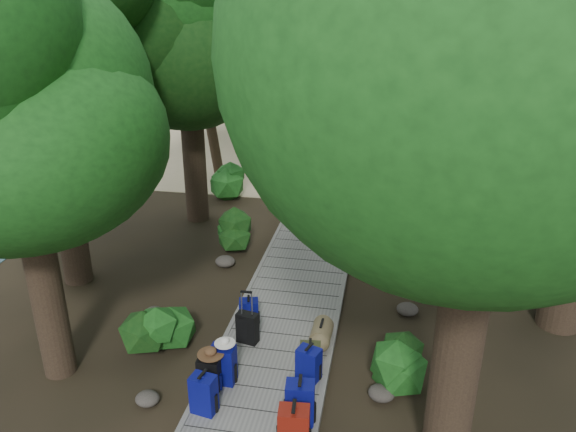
% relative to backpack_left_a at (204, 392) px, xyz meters
% --- Properties ---
extents(ground, '(120.00, 120.00, 0.00)m').
position_rel_backpack_left_a_xyz_m(ground, '(0.72, 4.16, -0.46)').
color(ground, '#322719').
rests_on(ground, ground).
extents(sand_beach, '(40.00, 22.00, 0.02)m').
position_rel_backpack_left_a_xyz_m(sand_beach, '(0.72, 20.16, -0.45)').
color(sand_beach, tan).
rests_on(sand_beach, ground).
extents(distant_hill, '(32.00, 16.00, 12.00)m').
position_rel_backpack_left_a_xyz_m(distant_hill, '(-39.28, 52.16, -0.46)').
color(distant_hill, black).
rests_on(distant_hill, ground).
extents(boardwalk, '(2.00, 12.00, 0.12)m').
position_rel_backpack_left_a_xyz_m(boardwalk, '(0.72, 5.16, -0.40)').
color(boardwalk, gray).
rests_on(boardwalk, ground).
extents(backpack_left_a, '(0.41, 0.32, 0.69)m').
position_rel_backpack_left_a_xyz_m(backpack_left_a, '(0.00, 0.00, 0.00)').
color(backpack_left_a, '#0A0272').
rests_on(backpack_left_a, boardwalk).
extents(backpack_left_b, '(0.35, 0.25, 0.63)m').
position_rel_backpack_left_a_xyz_m(backpack_left_b, '(-0.07, 0.49, -0.03)').
color(backpack_left_b, black).
rests_on(backpack_left_b, boardwalk).
extents(backpack_left_c, '(0.40, 0.29, 0.72)m').
position_rel_backpack_left_a_xyz_m(backpack_left_c, '(0.09, 0.71, 0.01)').
color(backpack_left_c, '#0A0272').
rests_on(backpack_left_c, boardwalk).
extents(backpack_left_d, '(0.40, 0.33, 0.54)m').
position_rel_backpack_left_a_xyz_m(backpack_left_d, '(0.07, 2.40, -0.08)').
color(backpack_left_d, '#0A0272').
rests_on(backpack_left_d, boardwalk).
extents(backpack_right_a, '(0.44, 0.34, 0.75)m').
position_rel_backpack_left_a_xyz_m(backpack_right_a, '(1.44, -0.48, 0.03)').
color(backpack_right_a, maroon).
rests_on(backpack_right_a, boardwalk).
extents(backpack_right_b, '(0.44, 0.33, 0.75)m').
position_rel_backpack_left_a_xyz_m(backpack_right_b, '(1.43, 0.05, 0.03)').
color(backpack_right_b, '#0A0272').
rests_on(backpack_right_b, boardwalk).
extents(backpack_right_c, '(0.43, 0.36, 0.62)m').
position_rel_backpack_left_a_xyz_m(backpack_right_c, '(1.41, 1.03, -0.03)').
color(backpack_right_c, '#0A0272').
rests_on(backpack_right_c, boardwalk).
extents(backpack_right_d, '(0.36, 0.28, 0.52)m').
position_rel_backpack_left_a_xyz_m(backpack_right_d, '(1.40, 1.29, -0.08)').
color(backpack_right_d, '#30371A').
rests_on(backpack_right_d, boardwalk).
extents(duffel_right_khaki, '(0.39, 0.56, 0.37)m').
position_rel_backpack_left_a_xyz_m(duffel_right_khaki, '(1.49, 2.05, -0.16)').
color(duffel_right_khaki, brown).
rests_on(duffel_right_khaki, boardwalk).
extents(suitcase_on_boardwalk, '(0.41, 0.28, 0.57)m').
position_rel_backpack_left_a_xyz_m(suitcase_on_boardwalk, '(0.20, 1.82, -0.06)').
color(suitcase_on_boardwalk, black).
rests_on(suitcase_on_boardwalk, boardwalk).
extents(lone_suitcase_on_sand, '(0.38, 0.22, 0.60)m').
position_rel_backpack_left_a_xyz_m(lone_suitcase_on_sand, '(0.93, 12.42, -0.15)').
color(lone_suitcase_on_sand, black).
rests_on(lone_suitcase_on_sand, sand_beach).
extents(hat_brown, '(0.42, 0.42, 0.13)m').
position_rel_backpack_left_a_xyz_m(hat_brown, '(-0.04, 0.53, 0.35)').
color(hat_brown, '#51351E').
rests_on(hat_brown, backpack_left_b).
extents(hat_white, '(0.33, 0.33, 0.11)m').
position_rel_backpack_left_a_xyz_m(hat_white, '(0.13, 0.72, 0.43)').
color(hat_white, silver).
rests_on(hat_white, backpack_left_c).
extents(kayak, '(0.93, 3.48, 0.34)m').
position_rel_backpack_left_a_xyz_m(kayak, '(-2.84, 14.40, -0.27)').
color(kayak, red).
rests_on(kayak, sand_beach).
extents(sun_lounger, '(1.21, 1.83, 0.56)m').
position_rel_backpack_left_a_xyz_m(sun_lounger, '(4.22, 13.79, -0.16)').
color(sun_lounger, silver).
rests_on(sun_lounger, sand_beach).
extents(tree_right_a, '(5.39, 5.39, 8.99)m').
position_rel_backpack_left_a_xyz_m(tree_right_a, '(3.48, -0.02, 4.03)').
color(tree_right_a, black).
rests_on(tree_right_a, ground).
extents(tree_right_c, '(4.99, 4.99, 8.63)m').
position_rel_backpack_left_a_xyz_m(tree_right_c, '(4.54, 6.10, 3.85)').
color(tree_right_c, black).
rests_on(tree_right_c, ground).
extents(tree_right_e, '(5.36, 5.36, 9.64)m').
position_rel_backpack_left_a_xyz_m(tree_right_e, '(4.49, 11.84, 4.36)').
color(tree_right_e, black).
rests_on(tree_right_e, ground).
extents(tree_right_f, '(5.66, 5.66, 10.11)m').
position_rel_backpack_left_a_xyz_m(tree_right_f, '(6.79, 14.27, 4.59)').
color(tree_right_f, black).
rests_on(tree_right_f, ground).
extents(tree_left_a, '(4.42, 4.42, 7.37)m').
position_rel_backpack_left_a_xyz_m(tree_left_a, '(-2.73, 0.60, 3.22)').
color(tree_left_a, black).
rests_on(tree_left_a, ground).
extents(tree_left_b, '(4.71, 4.71, 8.48)m').
position_rel_backpack_left_a_xyz_m(tree_left_b, '(-4.06, 3.53, 3.78)').
color(tree_left_b, black).
rests_on(tree_left_b, ground).
extents(tree_left_c, '(4.99, 4.99, 8.68)m').
position_rel_backpack_left_a_xyz_m(tree_left_c, '(-2.63, 7.31, 3.87)').
color(tree_left_c, black).
rests_on(tree_left_c, ground).
extents(tree_back_a, '(5.86, 5.86, 10.14)m').
position_rel_backpack_left_a_xyz_m(tree_back_a, '(-0.97, 19.57, 4.61)').
color(tree_back_a, black).
rests_on(tree_back_a, ground).
extents(tree_back_b, '(5.39, 5.39, 9.63)m').
position_rel_backpack_left_a_xyz_m(tree_back_b, '(2.42, 20.57, 4.35)').
color(tree_back_b, black).
rests_on(tree_back_b, ground).
extents(tree_back_c, '(4.97, 4.97, 8.95)m').
position_rel_backpack_left_a_xyz_m(tree_back_c, '(6.12, 19.73, 4.01)').
color(tree_back_c, black).
rests_on(tree_back_c, ground).
extents(tree_back_d, '(4.83, 4.83, 8.05)m').
position_rel_backpack_left_a_xyz_m(tree_back_d, '(-4.62, 18.72, 3.56)').
color(tree_back_d, black).
rests_on(tree_back_d, ground).
extents(palm_right_a, '(4.17, 4.17, 7.11)m').
position_rel_backpack_left_a_xyz_m(palm_right_a, '(4.06, 10.15, 3.09)').
color(palm_right_a, '#133B10').
rests_on(palm_right_a, ground).
extents(palm_right_b, '(4.56, 4.56, 8.80)m').
position_rel_backpack_left_a_xyz_m(palm_right_b, '(5.71, 14.92, 3.94)').
color(palm_right_b, '#133B10').
rests_on(palm_right_b, ground).
extents(palm_right_c, '(4.80, 4.80, 7.64)m').
position_rel_backpack_left_a_xyz_m(palm_right_c, '(3.59, 17.02, 3.36)').
color(palm_right_c, '#133B10').
rests_on(palm_right_c, ground).
extents(palm_left_a, '(4.65, 4.65, 7.40)m').
position_rel_backpack_left_a_xyz_m(palm_left_a, '(-3.50, 11.17, 3.23)').
color(palm_left_a, '#133B10').
rests_on(palm_left_a, ground).
extents(rock_left_a, '(0.38, 0.34, 0.21)m').
position_rel_backpack_left_a_xyz_m(rock_left_a, '(-0.96, 0.10, -0.36)').
color(rock_left_a, '#4C473F').
rests_on(rock_left_a, ground).
extents(rock_left_b, '(0.34, 0.30, 0.19)m').
position_rel_backpack_left_a_xyz_m(rock_left_b, '(-1.86, 2.47, -0.37)').
color(rock_left_b, '#4C473F').
rests_on(rock_left_b, ground).
extents(rock_left_c, '(0.45, 0.41, 0.25)m').
position_rel_backpack_left_a_xyz_m(rock_left_c, '(-1.09, 4.73, -0.34)').
color(rock_left_c, '#4C473F').
rests_on(rock_left_c, ground).
extents(rock_left_d, '(0.29, 0.26, 0.16)m').
position_rel_backpack_left_a_xyz_m(rock_left_d, '(-1.35, 7.39, -0.38)').
color(rock_left_d, '#4C473F').
rests_on(rock_left_d, ground).
extents(rock_right_a, '(0.42, 0.38, 0.23)m').
position_rel_backpack_left_a_xyz_m(rock_right_a, '(2.59, 0.89, -0.35)').
color(rock_right_a, '#4C473F').
rests_on(rock_right_a, ground).
extents(rock_right_b, '(0.43, 0.38, 0.23)m').
position_rel_backpack_left_a_xyz_m(rock_right_b, '(3.01, 3.44, -0.35)').
color(rock_right_b, '#4C473F').
rests_on(rock_right_b, ground).
extents(rock_right_c, '(0.32, 0.29, 0.18)m').
position_rel_backpack_left_a_xyz_m(rock_right_c, '(2.28, 6.00, -0.37)').
color(rock_right_c, '#4C473F').
rests_on(rock_right_c, ground).
extents(rock_right_d, '(0.64, 0.58, 0.35)m').
position_rel_backpack_left_a_xyz_m(rock_right_d, '(3.14, 8.39, -0.29)').
color(rock_right_d, '#4C473F').
rests_on(rock_right_d, ground).
extents(shrub_left_a, '(1.00, 1.00, 0.90)m').
position_rel_backpack_left_a_xyz_m(shrub_left_a, '(-1.35, 1.46, -0.02)').
color(shrub_left_a, '#174715').
rests_on(shrub_left_a, ground).
extents(shrub_left_b, '(1.03, 1.03, 0.93)m').
position_rel_backpack_left_a_xyz_m(shrub_left_b, '(-1.08, 5.55, 0.00)').
color(shrub_left_b, '#174715').
rests_on(shrub_left_b, ground).
extents(shrub_left_c, '(1.25, 1.25, 1.13)m').
position_rel_backpack_left_a_xyz_m(shrub_left_c, '(-2.23, 9.09, 0.10)').
color(shrub_left_c, '#174715').
rests_on(shrub_left_c, ground).
extents(shrub_right_a, '(0.97, 0.97, 0.88)m').
position_rel_backpack_left_a_xyz_m(shrub_right_a, '(2.87, 1.30, -0.03)').
color(shrub_right_a, '#174715').
rests_on(shrub_right_a, ground).
extents(shrub_right_b, '(1.45, 1.45, 1.31)m').
position_rel_backpack_left_a_xyz_m(shrub_right_b, '(3.24, 6.46, 0.19)').
color(shrub_right_b, '#174715').
rests_on(shrub_right_b, ground).
extents(shrub_right_c, '(0.84, 0.84, 0.75)m').
position_rel_backpack_left_a_xyz_m(shrub_right_c, '(2.44, 9.39, -0.09)').
color(shrub_right_c, '#174715').
rests_on(shrub_right_c, ground).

